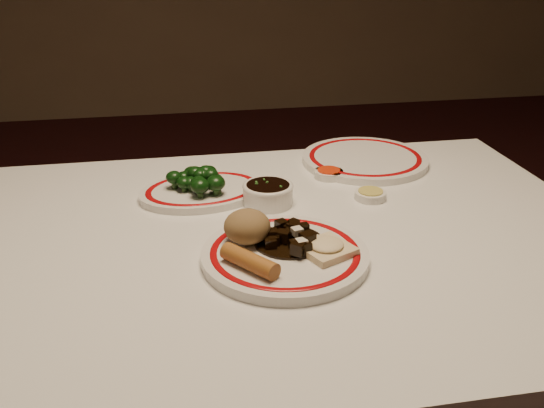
{
  "coord_description": "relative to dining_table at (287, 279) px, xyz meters",
  "views": [
    {
      "loc": [
        -0.2,
        -0.95,
        1.25
      ],
      "look_at": [
        -0.02,
        0.03,
        0.8
      ],
      "focal_mm": 40.0,
      "sensor_mm": 36.0,
      "label": 1
    }
  ],
  "objects": [
    {
      "name": "rice_mound",
      "position": [
        -0.08,
        -0.05,
        0.14
      ],
      "size": [
        0.08,
        0.08,
        0.06
      ],
      "primitive_type": "ellipsoid",
      "color": "olive",
      "rests_on": "main_plate"
    },
    {
      "name": "mustard_dish",
      "position": [
        0.2,
        0.13,
        0.1
      ],
      "size": [
        0.06,
        0.06,
        0.02
      ],
      "color": "white",
      "rests_on": "dining_table"
    },
    {
      "name": "spring_roll",
      "position": [
        -0.09,
        -0.14,
        0.12
      ],
      "size": [
        0.09,
        0.1,
        0.03
      ],
      "primitive_type": "cylinder",
      "rotation": [
        1.57,
        0.0,
        0.66
      ],
      "color": "#AB6A2A",
      "rests_on": "main_plate"
    },
    {
      "name": "far_plate",
      "position": [
        0.25,
        0.33,
        0.1
      ],
      "size": [
        0.35,
        0.35,
        0.02
      ],
      "color": "white",
      "rests_on": "dining_table"
    },
    {
      "name": "dining_table",
      "position": [
        0.0,
        0.0,
        0.0
      ],
      "size": [
        1.2,
        0.9,
        0.75
      ],
      "color": "white",
      "rests_on": "ground"
    },
    {
      "name": "main_plate",
      "position": [
        -0.02,
        -0.09,
        0.1
      ],
      "size": [
        0.36,
        0.36,
        0.02
      ],
      "color": "white",
      "rests_on": "dining_table"
    },
    {
      "name": "broccoli_plate",
      "position": [
        -0.14,
        0.21,
        0.1
      ],
      "size": [
        0.29,
        0.27,
        0.02
      ],
      "color": "white",
      "rests_on": "dining_table"
    },
    {
      "name": "fried_wonton",
      "position": [
        0.04,
        -0.11,
        0.12
      ],
      "size": [
        0.1,
        0.1,
        0.02
      ],
      "color": "beige",
      "rests_on": "main_plate"
    },
    {
      "name": "sweet_sour_dish",
      "position": [
        0.14,
        0.25,
        0.1
      ],
      "size": [
        0.06,
        0.06,
        0.02
      ],
      "color": "white",
      "rests_on": "dining_table"
    },
    {
      "name": "soy_bowl",
      "position": [
        -0.01,
        0.14,
        0.11
      ],
      "size": [
        0.1,
        0.1,
        0.04
      ],
      "color": "white",
      "rests_on": "dining_table"
    },
    {
      "name": "broccoli_pile",
      "position": [
        -0.14,
        0.21,
        0.13
      ],
      "size": [
        0.12,
        0.13,
        0.05
      ],
      "color": "#23471C",
      "rests_on": "broccoli_plate"
    },
    {
      "name": "stirfry_heap",
      "position": [
        -0.01,
        -0.07,
        0.12
      ],
      "size": [
        0.12,
        0.13,
        0.03
      ],
      "color": "black",
      "rests_on": "main_plate"
    }
  ]
}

